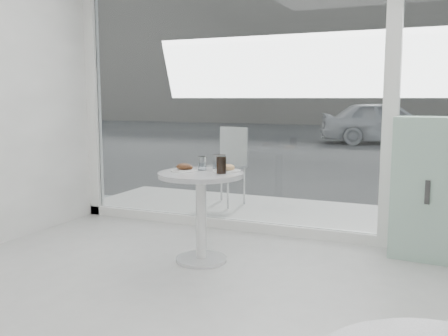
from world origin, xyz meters
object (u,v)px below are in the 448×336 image
at_px(patio_chair, 228,161).
at_px(water_tumbler_a, 202,164).
at_px(car_white, 385,122).
at_px(cola_glass, 221,164).
at_px(main_table, 201,198).
at_px(plate_donut, 227,169).
at_px(mint_cabinet, 428,188).
at_px(plate_fritter, 185,168).
at_px(water_tumbler_b, 217,163).

bearing_deg(patio_chair, water_tumbler_a, -61.11).
bearing_deg(car_white, patio_chair, 158.39).
bearing_deg(cola_glass, main_table, -174.88).
xyz_separation_m(main_table, patio_chair, (-0.62, 2.04, 0.05)).
bearing_deg(water_tumbler_a, plate_donut, 2.88).
bearing_deg(water_tumbler_a, mint_cabinet, 22.54).
bearing_deg(car_white, main_table, 162.07).
xyz_separation_m(plate_fritter, water_tumbler_a, (0.10, 0.13, 0.03)).
distance_m(plate_fritter, water_tumbler_b, 0.32).
bearing_deg(main_table, plate_fritter, -178.41).
distance_m(plate_donut, water_tumbler_a, 0.23).
distance_m(mint_cabinet, patio_chair, 2.64).
xyz_separation_m(patio_chair, plate_donut, (0.80, -1.90, 0.19)).
xyz_separation_m(plate_donut, water_tumbler_a, (-0.23, -0.01, 0.03)).
height_order(water_tumbler_a, water_tumbler_b, water_tumbler_b).
bearing_deg(mint_cabinet, patio_chair, 158.81).
xyz_separation_m(mint_cabinet, patio_chair, (-2.37, 1.16, -0.01)).
height_order(main_table, car_white, car_white).
bearing_deg(main_table, plate_donut, 39.12).
bearing_deg(main_table, water_tumbler_a, 111.30).
bearing_deg(patio_chair, water_tumbler_b, -57.58).
bearing_deg(patio_chair, cola_glass, -56.13).
xyz_separation_m(patio_chair, plate_fritter, (0.47, -2.05, 0.19)).
bearing_deg(patio_chair, plate_donut, -55.01).
relative_size(patio_chair, water_tumbler_a, 8.31).
height_order(car_white, water_tumbler_a, car_white).
bearing_deg(car_white, plate_donut, 162.89).
relative_size(mint_cabinet, patio_chair, 1.26).
bearing_deg(cola_glass, plate_fritter, -176.49).
height_order(car_white, plate_donut, car_white).
height_order(main_table, cola_glass, cola_glass).
bearing_deg(water_tumbler_a, water_tumbler_b, 52.66).
relative_size(main_table, water_tumbler_b, 6.14).
xyz_separation_m(main_table, cola_glass, (0.18, 0.02, 0.29)).
distance_m(car_white, water_tumbler_a, 12.13).
relative_size(main_table, water_tumbler_a, 6.57).
bearing_deg(plate_donut, cola_glass, -87.21).
bearing_deg(cola_glass, water_tumbler_b, 121.81).
height_order(mint_cabinet, water_tumbler_a, mint_cabinet).
distance_m(car_white, cola_glass, 12.24).
bearing_deg(water_tumbler_a, plate_fritter, -126.62).
distance_m(plate_fritter, water_tumbler_a, 0.17).
relative_size(main_table, mint_cabinet, 0.63).
xyz_separation_m(main_table, car_white, (0.23, 12.26, 0.11)).
bearing_deg(water_tumbler_b, cola_glass, -58.19).
height_order(plate_donut, cola_glass, cola_glass).
relative_size(main_table, cola_glass, 4.94).
bearing_deg(cola_glass, car_white, 89.77).
distance_m(plate_donut, water_tumbler_b, 0.18).
height_order(patio_chair, water_tumbler_a, patio_chair).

